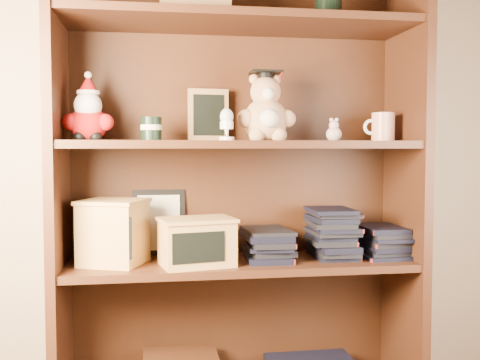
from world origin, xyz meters
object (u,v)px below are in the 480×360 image
Objects in this scene: grad_teddy_bear at (266,114)px; teacher_mug at (382,127)px; bookcase at (237,191)px; treats_box at (114,231)px.

grad_teddy_bear is 2.16× the size of teacher_mug.
bookcase reaches higher than teacher_mug.
bookcase is 14.46× the size of teacher_mug.
teacher_mug is 0.97m from treats_box.
bookcase reaches higher than treats_box.
bookcase is 6.70× the size of grad_teddy_bear.
grad_teddy_bear is at bearing -33.15° from bookcase.
treats_box is at bearing -172.87° from bookcase.
treats_box is (-0.91, -0.00, -0.34)m from teacher_mug.
treats_box is (-0.41, -0.05, -0.12)m from bookcase.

